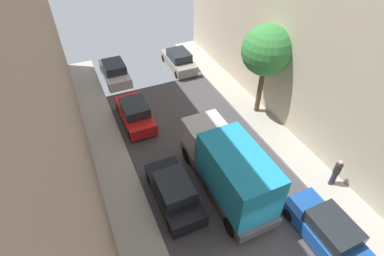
# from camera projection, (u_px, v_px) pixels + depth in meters

# --- Properties ---
(sidewalk_right) EXTENTS (2.00, 44.00, 0.15)m
(sidewalk_right) POSITION_uv_depth(u_px,v_px,m) (367.00, 228.00, 13.91)
(sidewalk_right) COLOR #A8A399
(sidewalk_right) RESTS_ON ground
(parked_car_left_3) EXTENTS (1.78, 4.20, 1.57)m
(parked_car_left_3) POSITION_uv_depth(u_px,v_px,m) (174.00, 192.00, 14.68)
(parked_car_left_3) COLOR black
(parked_car_left_3) RESTS_ON ground
(parked_car_left_4) EXTENTS (1.78, 4.20, 1.57)m
(parked_car_left_4) POSITION_uv_depth(u_px,v_px,m) (135.00, 113.00, 19.53)
(parked_car_left_4) COLOR red
(parked_car_left_4) RESTS_ON ground
(parked_car_left_5) EXTENTS (1.78, 4.20, 1.57)m
(parked_car_left_5) POSITION_uv_depth(u_px,v_px,m) (115.00, 72.00, 23.60)
(parked_car_left_5) COLOR silver
(parked_car_left_5) RESTS_ON ground
(parked_car_right_1) EXTENTS (1.78, 4.20, 1.57)m
(parked_car_right_1) POSITION_uv_depth(u_px,v_px,m) (328.00, 232.00, 13.04)
(parked_car_right_1) COLOR #194799
(parked_car_right_1) RESTS_ON ground
(parked_car_right_2) EXTENTS (1.78, 4.20, 1.57)m
(parked_car_right_2) POSITION_uv_depth(u_px,v_px,m) (179.00, 60.00, 25.06)
(parked_car_right_2) COLOR gray
(parked_car_right_2) RESTS_ON ground
(delivery_truck) EXTENTS (2.26, 6.60, 3.38)m
(delivery_truck) POSITION_uv_depth(u_px,v_px,m) (228.00, 167.00, 14.49)
(delivery_truck) COLOR #4C4C51
(delivery_truck) RESTS_ON ground
(pedestrian) EXTENTS (0.40, 0.36, 1.72)m
(pedestrian) POSITION_uv_depth(u_px,v_px,m) (336.00, 172.00, 15.22)
(pedestrian) COLOR #2D334C
(pedestrian) RESTS_ON sidewalk_right
(street_tree_1) EXTENTS (3.12, 3.12, 6.08)m
(street_tree_1) POSITION_uv_depth(u_px,v_px,m) (267.00, 51.00, 17.78)
(street_tree_1) COLOR brown
(street_tree_1) RESTS_ON sidewalk_right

